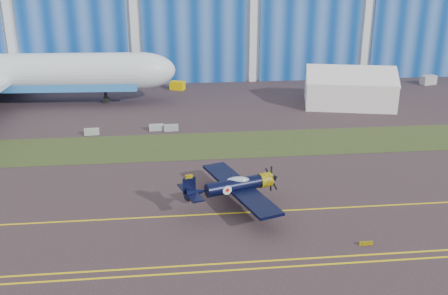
{
  "coord_description": "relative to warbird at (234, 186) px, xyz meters",
  "views": [
    {
      "loc": [
        5.84,
        -49.22,
        23.24
      ],
      "look_at": [
        11.75,
        5.29,
        2.88
      ],
      "focal_mm": 42.0,
      "sensor_mm": 36.0,
      "label": 1
    }
  ],
  "objects": [
    {
      "name": "barrier_c",
      "position": [
        -5.77,
        24.18,
        -1.83
      ],
      "size": [
        2.03,
        0.71,
        0.9
      ],
      "primitive_type": "cube",
      "rotation": [
        0.0,
        0.0,
        0.06
      ],
      "color": "gray",
      "rests_on": "ground"
    },
    {
      "name": "tug",
      "position": [
        -4.31,
        47.83,
        -1.54
      ],
      "size": [
        2.94,
        2.41,
        1.48
      ],
      "primitive_type": "cube",
      "rotation": [
        0.0,
        0.0,
        -0.38
      ],
      "color": "#EEC000",
      "rests_on": "ground"
    },
    {
      "name": "warbird",
      "position": [
        0.0,
        0.0,
        0.0
      ],
      "size": [
        14.31,
        15.74,
        3.87
      ],
      "rotation": [
        0.0,
        0.0,
        0.32
      ],
      "color": "black",
      "rests_on": "ground"
    },
    {
      "name": "tent",
      "position": [
        23.24,
        34.71,
        1.0
      ],
      "size": [
        16.1,
        13.29,
        6.55
      ],
      "rotation": [
        0.0,
        0.0,
        -0.23
      ],
      "color": "white",
      "rests_on": "ground"
    },
    {
      "name": "ground",
      "position": [
        -11.75,
        3.71,
        -2.28
      ],
      "size": [
        260.0,
        260.0,
        0.0
      ],
      "primitive_type": "plane",
      "color": "#3A2B2F",
      "rests_on": "ground"
    },
    {
      "name": "edge_line_far",
      "position": [
        -11.75,
        -9.79,
        -2.27
      ],
      "size": [
        80.0,
        0.2,
        0.02
      ],
      "primitive_type": "cube",
      "color": "yellow",
      "rests_on": "ground"
    },
    {
      "name": "barrier_b",
      "position": [
        -7.82,
        24.52,
        -1.83
      ],
      "size": [
        2.02,
        0.67,
        0.9
      ],
      "primitive_type": "cube",
      "rotation": [
        0.0,
        0.0,
        0.03
      ],
      "color": "#8F9B98",
      "rests_on": "ground"
    },
    {
      "name": "barrier_a",
      "position": [
        -16.56,
        23.61,
        -1.83
      ],
      "size": [
        2.03,
        0.72,
        0.9
      ],
      "primitive_type": "cube",
      "rotation": [
        0.0,
        0.0,
        0.06
      ],
      "color": "gray",
      "rests_on": "ground"
    },
    {
      "name": "grass_median",
      "position": [
        -11.75,
        17.71,
        -2.26
      ],
      "size": [
        260.0,
        10.0,
        0.02
      ],
      "primitive_type": "cube",
      "color": "#475128",
      "rests_on": "ground"
    },
    {
      "name": "guard_board_right",
      "position": [
        10.25,
        -8.29,
        -2.1
      ],
      "size": [
        1.2,
        0.15,
        0.35
      ],
      "primitive_type": "cube",
      "color": "yellow",
      "rests_on": "ground"
    },
    {
      "name": "shipping_container",
      "position": [
        -23.05,
        51.18,
        -0.82
      ],
      "size": [
        7.15,
        4.2,
        2.91
      ],
      "primitive_type": "cube",
      "rotation": [
        0.0,
        0.0,
        -0.24
      ],
      "color": "silver",
      "rests_on": "ground"
    },
    {
      "name": "edge_line_near",
      "position": [
        -11.75,
        -10.79,
        -2.27
      ],
      "size": [
        80.0,
        0.2,
        0.02
      ],
      "primitive_type": "cube",
      "color": "yellow",
      "rests_on": "ground"
    },
    {
      "name": "taxiway_centreline",
      "position": [
        -11.75,
        -1.29,
        -2.27
      ],
      "size": [
        200.0,
        0.2,
        0.02
      ],
      "primitive_type": "cube",
      "color": "yellow",
      "rests_on": "ground"
    },
    {
      "name": "gse_box",
      "position": [
        42.88,
        46.67,
        -1.43
      ],
      "size": [
        3.11,
        2.18,
        1.69
      ],
      "primitive_type": "cube",
      "rotation": [
        0.0,
        0.0,
        0.26
      ],
      "color": "#A7A3A0",
      "rests_on": "ground"
    }
  ]
}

